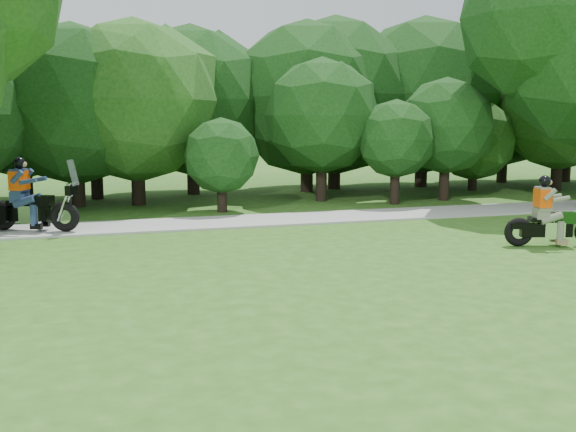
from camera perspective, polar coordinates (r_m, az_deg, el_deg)
ground at (r=12.20m, az=11.93°, el=-5.90°), size 100.00×100.00×0.00m
walkway at (r=19.43m, az=0.50°, el=-0.25°), size 60.00×2.20×0.06m
tree_line at (r=25.81m, az=-2.68°, el=9.91°), size 40.77×11.31×7.55m
chopper_motorcycle at (r=16.50m, az=22.24°, el=-0.36°), size 2.35×1.07×1.71m
touring_motorcycle at (r=18.42m, az=-22.20°, el=0.97°), size 2.46×1.53×1.98m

